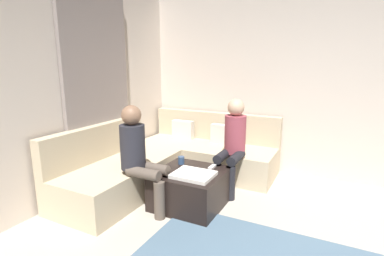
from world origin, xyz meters
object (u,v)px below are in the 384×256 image
person_on_couch_side (140,154)px  person_on_couch_back (233,141)px  ottoman (190,188)px  sectional_couch (172,160)px  game_remote (212,167)px  coffee_mug (181,160)px

person_on_couch_side → person_on_couch_back: bearing=143.1°
ottoman → person_on_couch_side: person_on_couch_side is taller
sectional_couch → game_remote: size_ratio=17.00×
coffee_mug → game_remote: 0.40m
ottoman → person_on_couch_side: size_ratio=0.63×
ottoman → person_on_couch_side: (-0.46, -0.33, 0.45)m
sectional_couch → person_on_couch_side: 1.01m
coffee_mug → person_on_couch_side: bearing=-115.1°
game_remote → person_on_couch_back: person_on_couch_back is taller
sectional_couch → coffee_mug: (0.39, -0.42, 0.19)m
game_remote → ottoman: bearing=-129.3°
sectional_couch → person_on_couch_back: person_on_couch_back is taller
coffee_mug → person_on_couch_side: 0.60m
ottoman → person_on_couch_back: bearing=66.9°
ottoman → game_remote: game_remote is taller
sectional_couch → coffee_mug: sectional_couch is taller
game_remote → person_on_couch_side: bearing=-139.3°
sectional_couch → person_on_couch_back: bearing=3.6°
ottoman → person_on_couch_side: 0.72m
person_on_couch_side → game_remote: bearing=130.7°
game_remote → person_on_couch_side: size_ratio=0.12×
person_on_couch_back → ottoman: bearing=66.9°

